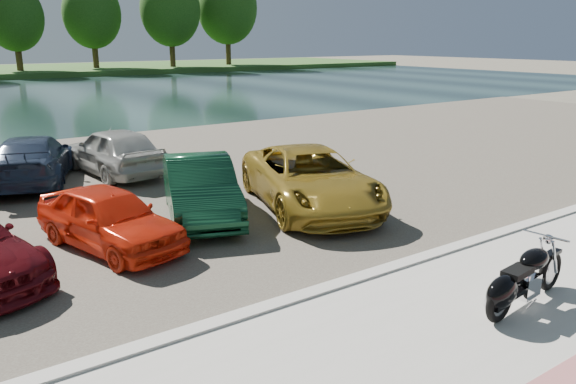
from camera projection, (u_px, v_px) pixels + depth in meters
name	position (u px, v px, depth m)	size (l,w,h in m)	color
ground	(467.00, 323.00, 8.47)	(200.00, 200.00, 0.00)	#595447
promenade	(527.00, 349.00, 7.66)	(60.00, 6.00, 0.10)	#A8A59E
kerb	(374.00, 275.00, 10.02)	(60.00, 0.30, 0.14)	#A8A59E
parking_lot	(169.00, 178.00, 17.13)	(60.00, 18.00, 0.04)	#443D37
river	(3.00, 99.00, 40.00)	(120.00, 40.00, 0.00)	#172A29
motorcycle	(520.00, 281.00, 8.58)	(2.33, 0.75, 1.05)	black
car_4	(109.00, 218.00, 11.26)	(1.48, 3.68, 1.25)	red
car_5	(200.00, 188.00, 13.20)	(1.51, 4.32, 1.42)	#103C24
car_6	(310.00, 179.00, 13.93)	(2.47, 5.35, 1.49)	olive
car_11	(32.00, 159.00, 16.37)	(1.96, 4.82, 1.40)	#28354E
car_12	(114.00, 151.00, 17.35)	(1.77, 4.40, 1.50)	#A5A5A0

